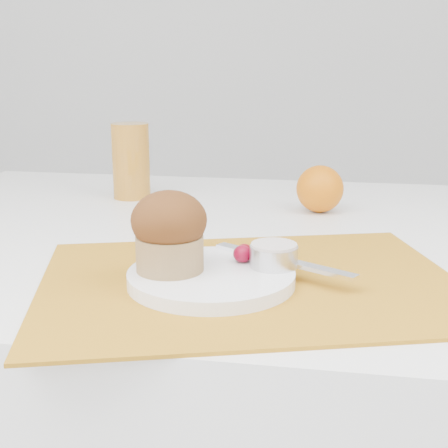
% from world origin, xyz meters
% --- Properties ---
extents(placemat, '(0.54, 0.46, 0.00)m').
position_xyz_m(placemat, '(0.03, -0.16, 0.75)').
color(placemat, '#B87819').
rests_on(placemat, table).
extents(plate, '(0.19, 0.19, 0.01)m').
position_xyz_m(plate, '(-0.01, -0.18, 0.76)').
color(plate, white).
rests_on(plate, placemat).
extents(ramekin, '(0.06, 0.06, 0.02)m').
position_xyz_m(ramekin, '(0.05, -0.15, 0.78)').
color(ramekin, silver).
rests_on(ramekin, plate).
extents(cream, '(0.07, 0.07, 0.01)m').
position_xyz_m(cream, '(0.05, -0.15, 0.79)').
color(cream, beige).
rests_on(cream, ramekin).
extents(raspberry_near, '(0.02, 0.02, 0.02)m').
position_xyz_m(raspberry_near, '(0.02, -0.15, 0.78)').
color(raspberry_near, '#580214').
rests_on(raspberry_near, plate).
extents(raspberry_far, '(0.02, 0.02, 0.02)m').
position_xyz_m(raspberry_far, '(0.02, -0.13, 0.78)').
color(raspberry_far, '#4F0208').
rests_on(raspberry_far, plate).
extents(butter_knife, '(0.17, 0.10, 0.00)m').
position_xyz_m(butter_knife, '(0.06, -0.14, 0.77)').
color(butter_knife, white).
rests_on(butter_knife, plate).
extents(orange, '(0.08, 0.08, 0.08)m').
position_xyz_m(orange, '(0.09, 0.19, 0.79)').
color(orange, orange).
rests_on(orange, table).
extents(juice_glass, '(0.08, 0.08, 0.13)m').
position_xyz_m(juice_glass, '(-0.24, 0.24, 0.82)').
color(juice_glass, '#C27D24').
rests_on(juice_glass, table).
extents(muffin, '(0.08, 0.08, 0.09)m').
position_xyz_m(muffin, '(-0.06, -0.19, 0.81)').
color(muffin, '#A17D4E').
rests_on(muffin, plate).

